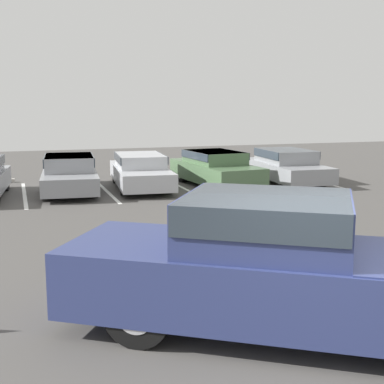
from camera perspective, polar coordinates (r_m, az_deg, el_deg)
The scene contains 11 objects.
ground_plane at distance 6.75m, azimuth 13.85°, elevation -17.28°, with size 60.00×60.00×0.00m, color #4C4947.
stall_stripe_b at distance 18.47m, azimuth -17.44°, elevation -0.28°, with size 0.12×5.25×0.01m, color white.
stall_stripe_c at distance 18.70m, azimuth -9.14°, elevation 0.16°, with size 0.12×5.25×0.01m, color white.
stall_stripe_d at distance 19.31m, azimuth -1.20°, elevation 0.57°, with size 0.12×5.25×0.01m, color white.
stall_stripe_e at distance 20.27m, azimuth 6.12°, elevation 0.94°, with size 0.12×5.25×0.01m, color white.
stall_stripe_f at distance 21.52m, azimuth 12.69°, elevation 1.26°, with size 0.12×5.25×0.01m, color white.
pickup_truck at distance 7.08m, azimuth 10.27°, elevation -7.94°, with size 6.01×4.88×1.83m.
parked_sedan_b at distance 18.68m, azimuth -12.94°, elevation 2.06°, with size 2.19×4.80×1.23m.
parked_sedan_c at distance 19.07m, azimuth -5.54°, elevation 2.37°, with size 2.17×4.90×1.20m.
parked_sedan_d at distance 19.56m, azimuth 2.49°, elevation 2.65°, with size 2.21×4.66×1.26m.
parked_sedan_e at distance 20.66m, azimuth 10.01°, elevation 2.88°, with size 2.04×4.62×1.25m.
Camera 1 is at (-3.30, -5.05, 3.01)m, focal length 50.00 mm.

